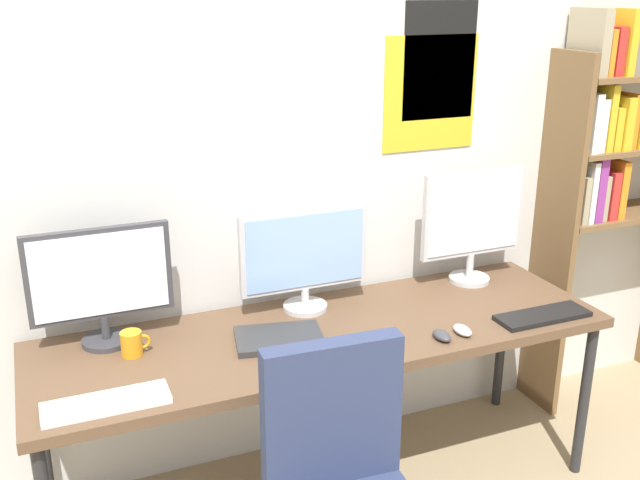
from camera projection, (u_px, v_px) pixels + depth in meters
name	position (u px, v px, depth m)	size (l,w,h in m)	color
wall_back	(286.00, 164.00, 2.96)	(4.61, 0.11, 2.60)	silver
desk	(325.00, 342.00, 2.80)	(2.21, 0.68, 0.74)	brown
bookshelf	(613.00, 165.00, 3.39)	(0.83, 0.28, 1.90)	brown
monitor_left	(100.00, 281.00, 2.60)	(0.51, 0.18, 0.44)	#38383D
monitor_center	(305.00, 256.00, 2.89)	(0.53, 0.18, 0.42)	silver
monitor_right	(473.00, 220.00, 3.15)	(0.49, 0.18, 0.51)	silver
keyboard_left	(106.00, 403.00, 2.27)	(0.39, 0.13, 0.02)	silver
keyboard_center	(350.00, 354.00, 2.58)	(0.32, 0.13, 0.02)	silver
keyboard_right	(543.00, 316.00, 2.88)	(0.39, 0.13, 0.02)	black
mouse_left_side	(442.00, 335.00, 2.70)	(0.06, 0.10, 0.03)	#38383D
mouse_right_side	(462.00, 330.00, 2.74)	(0.06, 0.10, 0.03)	silver
laptop_closed	(279.00, 338.00, 2.69)	(0.32, 0.22, 0.02)	#2D2D2D
coffee_mug	(132.00, 343.00, 2.58)	(0.11, 0.08, 0.09)	orange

